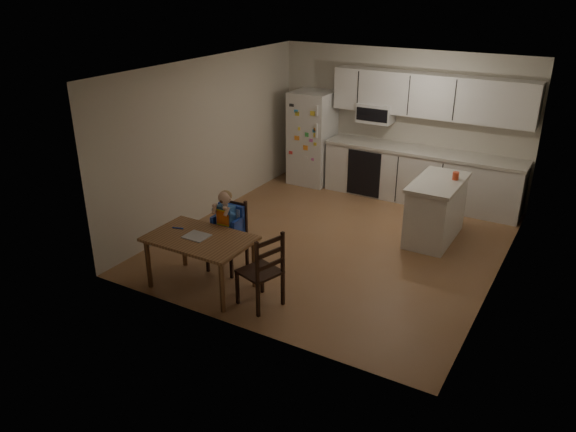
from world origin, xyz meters
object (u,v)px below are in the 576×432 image
at_px(dining_table, 200,244).
at_px(red_cup, 456,176).
at_px(kitchen_island, 436,210).
at_px(chair_side, 265,267).
at_px(refrigerator, 312,138).
at_px(chair_booster, 228,222).

bearing_deg(dining_table, red_cup, 53.00).
xyz_separation_m(kitchen_island, chair_side, (-1.14, -2.85, 0.08)).
height_order(refrigerator, red_cup, refrigerator).
height_order(refrigerator, kitchen_island, refrigerator).
xyz_separation_m(dining_table, chair_side, (0.94, -0.01, -0.05)).
height_order(refrigerator, chair_booster, refrigerator).
bearing_deg(chair_side, refrigerator, -141.77).
bearing_deg(kitchen_island, red_cup, 42.40).
bearing_deg(refrigerator, chair_side, -69.00).
bearing_deg(chair_booster, chair_side, -34.13).
distance_m(dining_table, chair_side, 0.94).
bearing_deg(kitchen_island, dining_table, -126.24).
bearing_deg(red_cup, kitchen_island, -137.60).
xyz_separation_m(kitchen_island, red_cup, (0.19, 0.17, 0.51)).
distance_m(kitchen_island, dining_table, 3.53).
height_order(refrigerator, dining_table, refrigerator).
bearing_deg(kitchen_island, chair_booster, -132.71).
xyz_separation_m(red_cup, dining_table, (-2.27, -3.01, -0.37)).
distance_m(refrigerator, dining_table, 4.21).
relative_size(red_cup, dining_table, 0.09).
relative_size(refrigerator, chair_side, 1.79).
bearing_deg(refrigerator, kitchen_island, -25.52).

